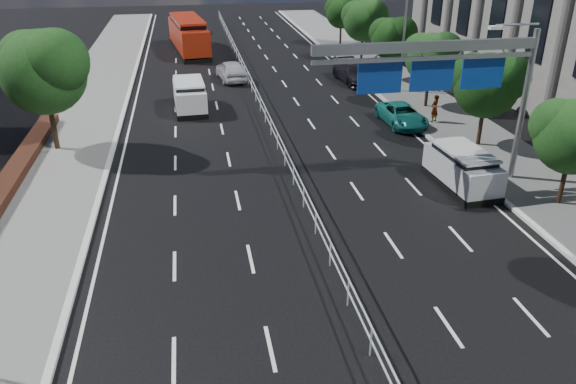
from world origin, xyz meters
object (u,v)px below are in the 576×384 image
object	(u,v)px
near_car_silver	(231,70)
parked_car_dark	(354,72)
silver_minivan	(462,169)
pedestrian_b	(436,80)
red_bus	(188,34)
parked_car_teal	(402,115)
pedestrian_a	(435,108)
overhead_gantry	(450,68)
white_minivan	(190,96)
near_car_dark	(190,24)

from	to	relation	value
near_car_silver	parked_car_dark	xyz separation A→B (m)	(9.48, -2.37, -0.02)
silver_minivan	pedestrian_b	world-z (taller)	silver_minivan
red_bus	parked_car_teal	distance (m)	27.91
pedestrian_a	pedestrian_b	size ratio (longest dim) A/B	1.07
overhead_gantry	pedestrian_b	world-z (taller)	overhead_gantry
overhead_gantry	parked_car_dark	size ratio (longest dim) A/B	1.93
parked_car_teal	parked_car_dark	world-z (taller)	parked_car_dark
parked_car_teal	white_minivan	bearing A→B (deg)	155.18
white_minivan	parked_car_dark	distance (m)	13.92
overhead_gantry	pedestrian_b	distance (m)	17.47
silver_minivan	parked_car_dark	bearing A→B (deg)	84.69
pedestrian_a	near_car_silver	bearing A→B (deg)	-81.37
near_car_silver	parked_car_dark	bearing A→B (deg)	158.82
overhead_gantry	near_car_silver	xyz separation A→B (m)	(-7.92, 21.88, -4.81)
white_minivan	pedestrian_b	xyz separation A→B (m)	(18.00, 1.19, -0.05)
red_bus	parked_car_teal	bearing A→B (deg)	-70.30
parked_car_teal	pedestrian_b	xyz separation A→B (m)	(5.10, 6.64, 0.30)
white_minivan	pedestrian_a	distance (m)	15.96
parked_car_teal	pedestrian_a	distance (m)	2.07
overhead_gantry	pedestrian_b	xyz separation A→B (m)	(6.66, 15.46, -4.67)
white_minivan	pedestrian_a	size ratio (longest dim) A/B	2.76
red_bus	near_car_silver	size ratio (longest dim) A/B	2.41
overhead_gantry	parked_car_dark	bearing A→B (deg)	85.43
white_minivan	red_bus	bearing A→B (deg)	86.19
white_minivan	near_car_dark	world-z (taller)	white_minivan
near_car_dark	pedestrian_a	xyz separation A→B (m)	(14.26, -36.64, 0.14)
overhead_gantry	near_car_dark	size ratio (longest dim) A/B	1.97
overhead_gantry	red_bus	distance (m)	35.69
white_minivan	red_bus	size ratio (longest dim) A/B	0.42
parked_car_teal	pedestrian_a	world-z (taller)	pedestrian_a
red_bus	pedestrian_a	world-z (taller)	red_bus
near_car_dark	silver_minivan	distance (m)	47.14
near_car_silver	pedestrian_a	world-z (taller)	pedestrian_a
pedestrian_a	parked_car_teal	bearing A→B (deg)	-38.06
parked_car_teal	silver_minivan	bearing A→B (deg)	-94.97
overhead_gantry	parked_car_dark	distance (m)	20.16
white_minivan	silver_minivan	bearing A→B (deg)	-52.64
near_car_silver	pedestrian_b	world-z (taller)	pedestrian_b
white_minivan	near_car_dark	distance (m)	31.00
white_minivan	near_car_silver	size ratio (longest dim) A/B	1.01
near_car_dark	silver_minivan	world-z (taller)	silver_minivan
overhead_gantry	near_car_silver	distance (m)	23.76
overhead_gantry	pedestrian_a	world-z (taller)	overhead_gantry
parked_car_dark	pedestrian_b	world-z (taller)	pedestrian_b
silver_minivan	pedestrian_a	size ratio (longest dim) A/B	2.69
red_bus	pedestrian_a	bearing A→B (deg)	-66.90
near_car_silver	pedestrian_b	size ratio (longest dim) A/B	2.91
near_car_silver	near_car_dark	world-z (taller)	near_car_dark
red_bus	near_car_silver	distance (m)	12.27
overhead_gantry	pedestrian_a	xyz separation A→B (m)	(3.59, 8.62, -4.61)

